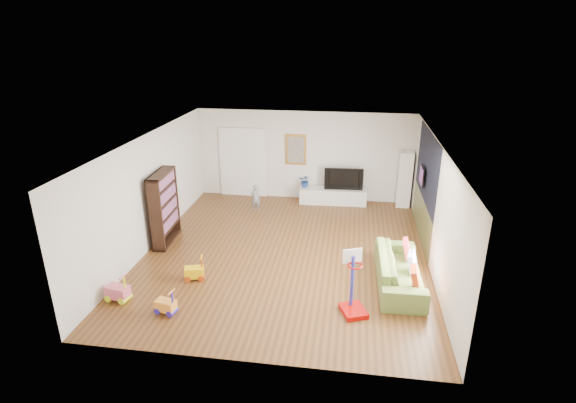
# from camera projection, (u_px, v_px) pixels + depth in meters

# --- Properties ---
(floor) EXTENTS (6.50, 7.50, 0.00)m
(floor) POSITION_uv_depth(u_px,v_px,m) (286.00, 253.00, 10.59)
(floor) COLOR brown
(floor) RESTS_ON ground
(ceiling) EXTENTS (6.50, 7.50, 0.00)m
(ceiling) POSITION_uv_depth(u_px,v_px,m) (285.00, 141.00, 9.61)
(ceiling) COLOR white
(ceiling) RESTS_ON ground
(wall_back) EXTENTS (6.50, 0.00, 2.70)m
(wall_back) POSITION_uv_depth(u_px,v_px,m) (304.00, 156.00, 13.56)
(wall_back) COLOR silver
(wall_back) RESTS_ON ground
(wall_front) EXTENTS (6.50, 0.00, 2.70)m
(wall_front) POSITION_uv_depth(u_px,v_px,m) (247.00, 289.00, 6.64)
(wall_front) COLOR silver
(wall_front) RESTS_ON ground
(wall_left) EXTENTS (0.00, 7.50, 2.70)m
(wall_left) POSITION_uv_depth(u_px,v_px,m) (149.00, 192.00, 10.54)
(wall_left) COLOR white
(wall_left) RESTS_ON ground
(wall_right) EXTENTS (0.00, 7.50, 2.70)m
(wall_right) POSITION_uv_depth(u_px,v_px,m) (434.00, 207.00, 9.66)
(wall_right) COLOR silver
(wall_right) RESTS_ON ground
(navy_accent) EXTENTS (0.01, 3.20, 1.70)m
(navy_accent) POSITION_uv_depth(u_px,v_px,m) (427.00, 167.00, 10.77)
(navy_accent) COLOR black
(navy_accent) RESTS_ON wall_right
(olive_wainscot) EXTENTS (0.01, 3.20, 1.00)m
(olive_wainscot) POSITION_uv_depth(u_px,v_px,m) (421.00, 218.00, 11.26)
(olive_wainscot) COLOR brown
(olive_wainscot) RESTS_ON wall_right
(doorway) EXTENTS (1.45, 0.06, 2.10)m
(doorway) POSITION_uv_depth(u_px,v_px,m) (243.00, 163.00, 13.89)
(doorway) COLOR white
(doorway) RESTS_ON ground
(painting_back) EXTENTS (0.62, 0.06, 0.92)m
(painting_back) POSITION_uv_depth(u_px,v_px,m) (296.00, 150.00, 13.49)
(painting_back) COLOR gold
(painting_back) RESTS_ON wall_back
(artwork_right) EXTENTS (0.04, 0.56, 0.46)m
(artwork_right) POSITION_uv_depth(u_px,v_px,m) (422.00, 176.00, 11.07)
(artwork_right) COLOR #7F3F8C
(artwork_right) RESTS_ON wall_right
(media_console) EXTENTS (2.01, 0.57, 0.46)m
(media_console) POSITION_uv_depth(u_px,v_px,m) (333.00, 196.00, 13.53)
(media_console) COLOR silver
(media_console) RESTS_ON ground
(tall_cabinet) EXTENTS (0.41, 0.41, 1.65)m
(tall_cabinet) POSITION_uv_depth(u_px,v_px,m) (405.00, 180.00, 13.11)
(tall_cabinet) COLOR white
(tall_cabinet) RESTS_ON ground
(bookshelf) EXTENTS (0.39, 1.23, 1.78)m
(bookshelf) POSITION_uv_depth(u_px,v_px,m) (164.00, 208.00, 10.86)
(bookshelf) COLOR black
(bookshelf) RESTS_ON ground
(sofa) EXTENTS (0.92, 2.26, 0.65)m
(sofa) POSITION_uv_depth(u_px,v_px,m) (399.00, 270.00, 9.20)
(sofa) COLOR olive
(sofa) RESTS_ON ground
(basketball_hoop) EXTENTS (0.59, 0.64, 1.24)m
(basketball_hoop) POSITION_uv_depth(u_px,v_px,m) (355.00, 284.00, 8.13)
(basketball_hoop) COLOR #B40602
(basketball_hoop) RESTS_ON ground
(ride_on_yellow) EXTENTS (0.44, 0.34, 0.52)m
(ride_on_yellow) POSITION_uv_depth(u_px,v_px,m) (194.00, 268.00, 9.39)
(ride_on_yellow) COLOR yellow
(ride_on_yellow) RESTS_ON ground
(ride_on_orange) EXTENTS (0.41, 0.30, 0.50)m
(ride_on_orange) POSITION_uv_depth(u_px,v_px,m) (165.00, 301.00, 8.27)
(ride_on_orange) COLOR #FA9D34
(ride_on_orange) RESTS_ON ground
(ride_on_pink) EXTENTS (0.47, 0.33, 0.58)m
(ride_on_pink) POSITION_uv_depth(u_px,v_px,m) (117.00, 287.00, 8.64)
(ride_on_pink) COLOR #DE5F76
(ride_on_pink) RESTS_ON ground
(child) EXTENTS (0.32, 0.24, 0.79)m
(child) POSITION_uv_depth(u_px,v_px,m) (256.00, 198.00, 12.92)
(child) COLOR gray
(child) RESTS_ON ground
(tv) EXTENTS (1.15, 0.22, 0.66)m
(tv) POSITION_uv_depth(u_px,v_px,m) (344.00, 178.00, 13.35)
(tv) COLOR black
(tv) RESTS_ON media_console
(vase_plant) EXTENTS (0.41, 0.38, 0.39)m
(vase_plant) POSITION_uv_depth(u_px,v_px,m) (305.00, 181.00, 13.52)
(vase_plant) COLOR navy
(vase_plant) RESTS_ON media_console
(pillow_left) EXTENTS (0.16, 0.43, 0.42)m
(pillow_left) POSITION_uv_depth(u_px,v_px,m) (415.00, 278.00, 8.53)
(pillow_left) COLOR red
(pillow_left) RESTS_ON sofa
(pillow_center) EXTENTS (0.20, 0.41, 0.40)m
(pillow_center) POSITION_uv_depth(u_px,v_px,m) (412.00, 262.00, 9.11)
(pillow_center) COLOR white
(pillow_center) RESTS_ON sofa
(pillow_right) EXTENTS (0.13, 0.40, 0.39)m
(pillow_right) POSITION_uv_depth(u_px,v_px,m) (407.00, 249.00, 9.66)
(pillow_right) COLOR red
(pillow_right) RESTS_ON sofa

